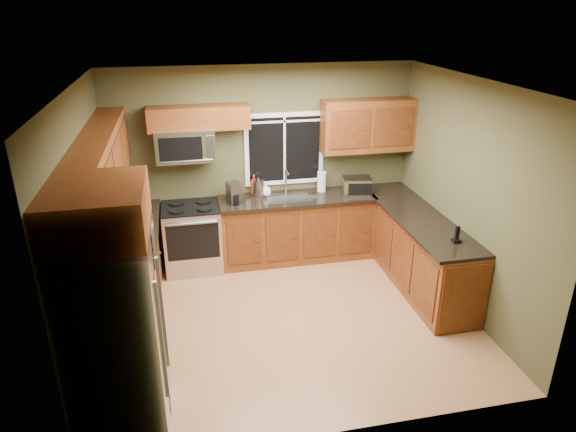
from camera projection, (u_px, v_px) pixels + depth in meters
name	position (u px, v px, depth m)	size (l,w,h in m)	color
floor	(290.00, 317.00, 6.07)	(4.20, 4.20, 0.00)	#9C6B44
ceiling	(290.00, 84.00, 5.02)	(4.20, 4.20, 0.00)	white
back_wall	(263.00, 164.00, 7.17)	(4.20, 4.20, 0.00)	#454528
front_wall	(339.00, 299.00, 3.92)	(4.20, 4.20, 0.00)	#454528
left_wall	(86.00, 228.00, 5.15)	(3.60, 3.60, 0.00)	#454528
right_wall	(467.00, 197.00, 5.94)	(3.60, 3.60, 0.00)	#454528
window	(284.00, 149.00, 7.13)	(1.12, 0.03, 1.02)	white
base_cabinets_left	(131.00, 280.00, 5.98)	(0.60, 2.65, 0.90)	brown
countertop_left	(128.00, 243.00, 5.80)	(0.65, 2.65, 0.04)	black
base_cabinets_back	(296.00, 229.00, 7.33)	(2.17, 0.60, 0.90)	brown
countertop_back	(297.00, 198.00, 7.12)	(2.17, 0.65, 0.04)	black
base_cabinets_peninsula	(415.00, 249.00, 6.73)	(0.60, 2.52, 0.90)	brown
countertop_peninsula	(417.00, 216.00, 6.55)	(0.65, 2.50, 0.04)	black
upper_cabinets_left	(102.00, 165.00, 5.41)	(0.33, 2.65, 0.72)	brown
upper_cabinets_back_left	(199.00, 118.00, 6.58)	(1.30, 0.33, 0.30)	brown
upper_cabinets_back_right	(368.00, 126.00, 7.10)	(1.30, 0.33, 0.72)	brown
upper_cabinet_over_fridge	(97.00, 210.00, 3.78)	(0.72, 0.90, 0.38)	brown
refrigerator	(117.00, 337.00, 4.22)	(0.74, 0.90, 1.80)	#B7B7BC
range	(193.00, 237.00, 7.01)	(0.76, 0.69, 0.94)	#B7B7BC
microwave	(185.00, 145.00, 6.65)	(0.76, 0.41, 0.42)	#B7B7BC
sink	(289.00, 196.00, 7.10)	(0.60, 0.42, 0.36)	slate
toaster_oven	(357.00, 186.00, 7.18)	(0.43, 0.36, 0.24)	#B7B7BC
coffee_maker	(234.00, 194.00, 6.86)	(0.22, 0.26, 0.28)	slate
kettle	(258.00, 188.00, 7.08)	(0.21, 0.21, 0.29)	#B7B7BC
paper_towel_roll	(322.00, 181.00, 7.29)	(0.16, 0.16, 0.32)	white
soap_bottle_a	(254.00, 185.00, 7.15)	(0.11, 0.11, 0.29)	red
soap_bottle_c	(266.00, 189.00, 7.13)	(0.15, 0.15, 0.19)	white
cordless_phone	(457.00, 237.00, 5.77)	(0.09, 0.09, 0.20)	black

